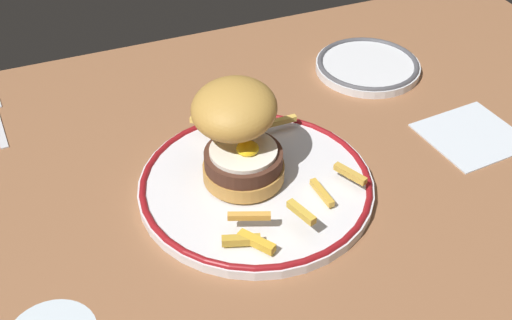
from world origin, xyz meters
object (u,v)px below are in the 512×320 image
object	(u,v)px
dinner_plate	(256,184)
side_plate	(368,66)
burger	(238,132)
napkin	(472,135)

from	to	relation	value
dinner_plate	side_plate	size ratio (longest dim) A/B	1.77
dinner_plate	burger	bearing A→B (deg)	118.73
side_plate	napkin	bearing A→B (deg)	-76.94
napkin	side_plate	bearing A→B (deg)	103.06
burger	napkin	distance (cm)	32.63
dinner_plate	burger	distance (cm)	7.07
side_plate	napkin	size ratio (longest dim) A/B	1.31
napkin	burger	bearing A→B (deg)	174.23
burger	side_plate	world-z (taller)	burger
burger	side_plate	size ratio (longest dim) A/B	0.91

